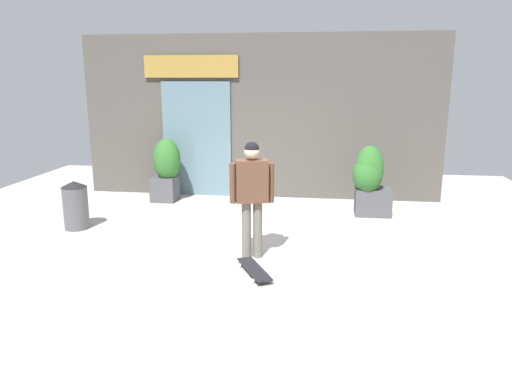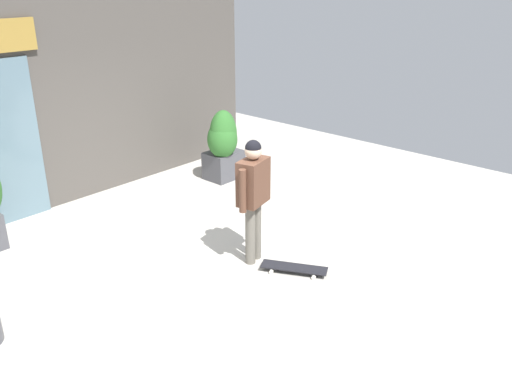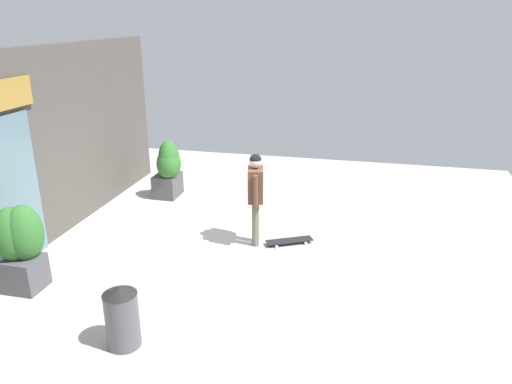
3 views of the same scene
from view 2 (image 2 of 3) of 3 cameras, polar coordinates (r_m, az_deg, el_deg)
name	(u,v)px [view 2 (image 2 of 3)]	position (r m, az deg, el deg)	size (l,w,h in m)	color
ground_plane	(204,256)	(7.27, -5.52, -6.76)	(12.00, 12.00, 0.00)	#B2ADA3
building_facade	(62,99)	(9.10, -19.88, 9.27)	(7.50, 0.31, 3.36)	#4C4742
skateboarder	(253,189)	(6.71, -0.29, 0.29)	(0.60, 0.35, 1.65)	#666056
skateboard	(294,268)	(6.86, 4.06, -8.02)	(0.57, 0.84, 0.08)	black
planter_box_left	(223,145)	(9.62, -3.51, 4.99)	(0.73, 0.63, 1.31)	#47474C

